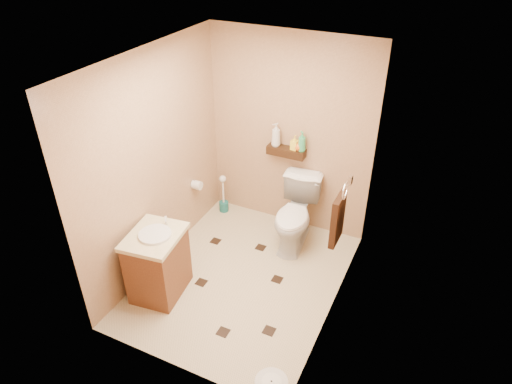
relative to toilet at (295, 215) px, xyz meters
The scene contains 18 objects.
ground 0.97m from the toilet, 108.30° to the right, with size 2.50×2.50×0.00m, color beige.
wall_back 0.94m from the toilet, 123.36° to the left, with size 2.00×0.04×2.40m, color tan.
wall_front 2.24m from the toilet, 97.53° to the right, with size 2.00×0.04×2.40m, color tan.
wall_left 1.72m from the toilet, 146.88° to the right, with size 0.04×2.50×2.40m, color tan.
wall_right 1.36m from the toilet, 48.94° to the right, with size 0.04×2.50×2.40m, color tan.
ceiling 2.18m from the toilet, 108.30° to the right, with size 2.00×2.50×0.02m, color silver.
wall_shelf 0.75m from the toilet, 129.15° to the left, with size 0.46×0.14×0.10m, color #331D0D.
floor_accents 1.02m from the toilet, 106.66° to the right, with size 1.26×1.42×0.01m.
toilet is the anchor object (origin of this frame).
vanity 1.67m from the toilet, 125.67° to the right, with size 0.57×0.66×0.86m.
bathroom_scale 2.01m from the toilet, 74.22° to the right, with size 0.33×0.33×0.06m.
toilet_brush 1.14m from the toilet, 167.74° to the left, with size 0.12×0.12×0.54m.
towel_ring 1.02m from the toilet, 42.37° to the right, with size 0.12×0.30×0.76m.
toilet_paper 1.24m from the toilet, behind, with size 0.12×0.11×0.12m.
bottle_a 0.96m from the toilet, 140.46° to the left, with size 0.11×0.11×0.28m, color silver.
bottle_b 0.84m from the toilet, 117.70° to the left, with size 0.08×0.08×0.17m, color yellow.
bottle_c 0.81m from the toilet, 109.93° to the left, with size 0.10×0.10×0.13m, color orange.
bottle_d 0.86m from the toilet, 104.54° to the left, with size 0.09×0.09×0.24m, color #37A565.
Camera 1 is at (1.72, -3.30, 3.48)m, focal length 32.00 mm.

